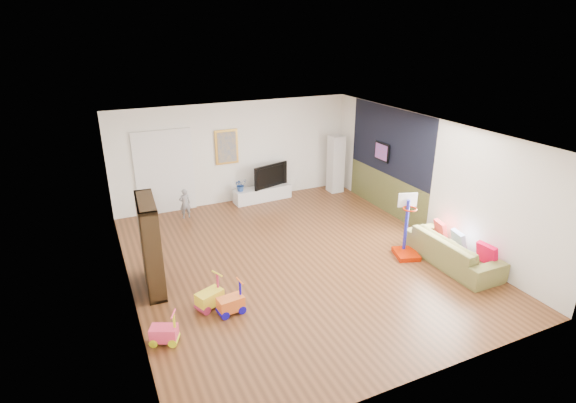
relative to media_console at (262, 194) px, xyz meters
name	(u,v)px	position (x,y,z in m)	size (l,w,h in m)	color
floor	(296,259)	(-0.63, -3.45, -0.19)	(6.50, 7.50, 0.00)	brown
ceiling	(297,131)	(-0.63, -3.45, 2.51)	(6.50, 7.50, 0.00)	white
wall_back	(236,153)	(-0.63, 0.30, 1.16)	(6.50, 0.00, 2.70)	white
wall_front	(426,296)	(-0.63, -7.20, 1.16)	(6.50, 0.00, 2.70)	white
wall_left	(123,228)	(-3.88, -3.45, 1.16)	(0.00, 7.50, 2.70)	white
wall_right	(426,177)	(2.62, -3.45, 1.16)	(0.00, 7.50, 2.70)	white
navy_accent	(390,142)	(2.61, -2.05, 1.66)	(0.01, 3.20, 1.70)	black
olive_wainscot	(385,193)	(2.61, -2.05, 0.31)	(0.01, 3.20, 1.00)	brown
doorway	(165,173)	(-2.53, 0.26, 0.86)	(1.45, 0.06, 2.10)	white
painting_back	(227,147)	(-0.88, 0.26, 1.36)	(0.62, 0.06, 0.92)	gold
artwork_right	(382,152)	(2.54, -1.85, 1.36)	(0.04, 0.56, 0.46)	#7F3F8C
media_console	(262,194)	(0.00, 0.00, 0.00)	(1.62, 0.40, 0.38)	silver
tall_cabinet	(336,164)	(2.19, -0.20, 0.64)	(0.39, 0.39, 1.65)	silver
bookshelf	(150,245)	(-3.46, -3.30, 0.68)	(0.31, 1.18, 1.73)	#322211
sofa	(453,250)	(2.16, -4.93, 0.12)	(2.08, 0.81, 0.61)	olive
basketball_hoop	(409,227)	(1.53, -4.29, 0.49)	(0.46, 0.56, 1.35)	#AD1C00
ride_on_yellow	(209,293)	(-2.72, -4.37, 0.11)	(0.45, 0.28, 0.60)	yellow
ride_on_orange	(230,299)	(-2.44, -4.67, 0.10)	(0.43, 0.27, 0.58)	orange
ride_on_pink	(163,328)	(-3.59, -4.97, 0.08)	(0.40, 0.25, 0.54)	#FB3A64
child	(185,204)	(-2.21, -0.34, 0.20)	(0.28, 0.19, 0.77)	gray
tv	(268,175)	(0.20, 0.04, 0.51)	(1.11, 0.15, 0.64)	black
vase_plant	(241,185)	(-0.64, -0.03, 0.37)	(0.32, 0.27, 0.35)	navy
pillow_left	(487,254)	(2.39, -5.56, 0.29)	(0.11, 0.41, 0.41)	red
pillow_center	(458,240)	(2.33, -4.89, 0.29)	(0.10, 0.38, 0.38)	silver
pillow_right	(441,229)	(2.36, -4.34, 0.29)	(0.10, 0.37, 0.37)	#B72B2B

